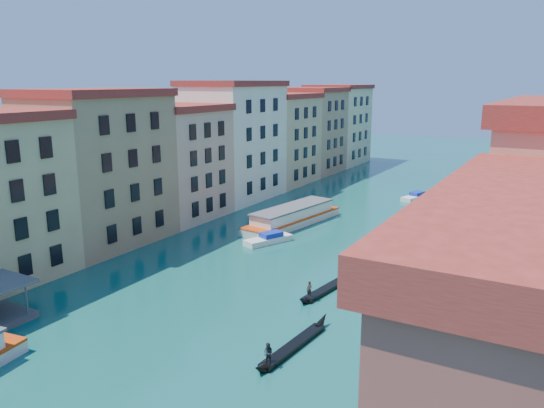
{
  "coord_description": "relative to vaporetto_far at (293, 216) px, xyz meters",
  "views": [
    {
      "loc": [
        26.92,
        -8.4,
        20.95
      ],
      "look_at": [
        -2.48,
        43.45,
        7.07
      ],
      "focal_mm": 35.0,
      "sensor_mm": 36.0,
      "label": 1
    }
  ],
  "objects": [
    {
      "name": "vaporetto_far",
      "position": [
        0.0,
        0.0,
        0.0
      ],
      "size": [
        7.25,
        19.59,
        2.85
      ],
      "rotation": [
        0.0,
        0.0,
        -0.15
      ],
      "color": "silver",
      "rests_on": "ground"
    },
    {
      "name": "mooring_poles_right",
      "position": [
        27.14,
        -30.71,
        0.02
      ],
      "size": [
        1.44,
        54.24,
        3.2
      ],
      "color": "#55301D",
      "rests_on": "ground"
    },
    {
      "name": "quay",
      "position": [
        30.04,
        5.49,
        -0.78
      ],
      "size": [
        4.0,
        140.0,
        1.0
      ],
      "primitive_type": "cube",
      "color": "gray",
      "rests_on": "ground"
    },
    {
      "name": "gondola_right",
      "position": [
        17.32,
        -33.53,
        -0.86
      ],
      "size": [
        1.77,
        11.17,
        2.22
      ],
      "rotation": [
        0.0,
        0.0,
        -0.08
      ],
      "color": "black",
      "rests_on": "ground"
    },
    {
      "name": "motorboat_mid",
      "position": [
        1.42,
        -9.58,
        -0.74
      ],
      "size": [
        4.6,
        7.0,
        1.39
      ],
      "rotation": [
        0.0,
        0.0,
        -0.41
      ],
      "color": "white",
      "rests_on": "ground"
    },
    {
      "name": "gondola_fore",
      "position": [
        14.86,
        -20.61,
        -0.9
      ],
      "size": [
        2.45,
        11.3,
        2.26
      ],
      "rotation": [
        0.0,
        0.0,
        -0.14
      ],
      "color": "black",
      "rests_on": "ground"
    },
    {
      "name": "left_bank_palazzos",
      "position": [
        -17.96,
        5.16,
        8.42
      ],
      "size": [
        12.8,
        128.4,
        21.0
      ],
      "color": "beige",
      "rests_on": "ground"
    },
    {
      "name": "gondola_far",
      "position": [
        18.26,
        -9.66,
        -0.93
      ],
      "size": [
        3.43,
        12.05,
        1.72
      ],
      "rotation": [
        0.0,
        0.0,
        -0.21
      ],
      "color": "black",
      "rests_on": "ground"
    },
    {
      "name": "motorboat_far",
      "position": [
        11.46,
        26.43,
        -0.76
      ],
      "size": [
        3.94,
        6.85,
        1.35
      ],
      "rotation": [
        0.0,
        0.0,
        -0.31
      ],
      "color": "white",
      "rests_on": "ground"
    },
    {
      "name": "restaurant_awnings",
      "position": [
        30.23,
        -36.51,
        1.71
      ],
      "size": [
        3.2,
        44.55,
        3.12
      ],
      "color": "maroon",
      "rests_on": "ground"
    }
  ]
}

